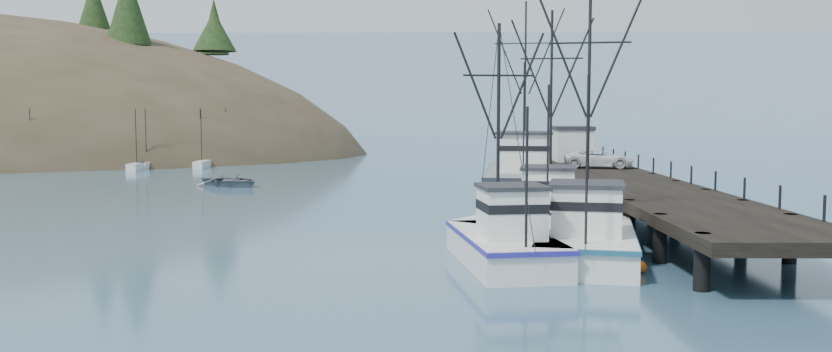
{
  "coord_description": "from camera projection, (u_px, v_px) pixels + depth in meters",
  "views": [
    {
      "loc": [
        2.03,
        -31.37,
        6.22
      ],
      "look_at": [
        1.41,
        13.09,
        2.5
      ],
      "focal_mm": 35.0,
      "sensor_mm": 36.0,
      "label": 1
    }
  ],
  "objects": [
    {
      "name": "distant_ridge",
      "position": [
        459.0,
        133.0,
        201.06
      ],
      "size": [
        360.0,
        40.0,
        26.0
      ],
      "primitive_type": "cube",
      "color": "#9EB2C6",
      "rests_on": "ground"
    },
    {
      "name": "distant_ridge_far",
      "position": [
        270.0,
        132.0,
        216.7
      ],
      "size": [
        180.0,
        25.0,
        18.0
      ],
      "primitive_type": "cube",
      "color": "silver",
      "rests_on": "ground"
    },
    {
      "name": "trawler_near",
      "position": [
        586.0,
        238.0,
        33.81
      ],
      "size": [
        5.78,
        11.92,
        11.92
      ],
      "color": "silver",
      "rests_on": "ground"
    },
    {
      "name": "trawler_mid",
      "position": [
        503.0,
        243.0,
        32.55
      ],
      "size": [
        4.52,
        9.97,
        10.0
      ],
      "color": "silver",
      "rests_on": "ground"
    },
    {
      "name": "trawler_far",
      "position": [
        549.0,
        211.0,
        42.64
      ],
      "size": [
        5.36,
        11.6,
        11.75
      ],
      "color": "silver",
      "rests_on": "ground"
    },
    {
      "name": "pier",
      "position": [
        631.0,
        186.0,
        47.41
      ],
      "size": [
        6.0,
        44.0,
        2.0
      ],
      "color": "black",
      "rests_on": "ground"
    },
    {
      "name": "work_vessel",
      "position": [
        524.0,
        177.0,
        58.81
      ],
      "size": [
        7.09,
        17.66,
        14.41
      ],
      "color": "slate",
      "rests_on": "ground"
    },
    {
      "name": "moored_sailboats",
      "position": [
        128.0,
        163.0,
        87.29
      ],
      "size": [
        25.22,
        16.04,
        6.35
      ],
      "color": "silver",
      "rests_on": "ground"
    },
    {
      "name": "motorboat",
      "position": [
        231.0,
        186.0,
        64.96
      ],
      "size": [
        6.95,
        6.63,
        1.17
      ],
      "primitive_type": "imported",
      "rotation": [
        0.0,
        0.0,
        0.92
      ],
      "color": "slate",
      "rests_on": "ground"
    },
    {
      "name": "pickup_truck",
      "position": [
        599.0,
        158.0,
        57.36
      ],
      "size": [
        5.18,
        2.98,
        1.36
      ],
      "primitive_type": "imported",
      "rotation": [
        0.0,
        0.0,
        1.42
      ],
      "color": "silver",
      "rests_on": "pier"
    },
    {
      "name": "pier_shed",
      "position": [
        573.0,
        144.0,
        64.49
      ],
      "size": [
        3.0,
        3.2,
        2.8
      ],
      "color": "silver",
      "rests_on": "pier"
    },
    {
      "name": "ground",
      "position": [
        376.0,
        267.0,
        31.81
      ],
      "size": [
        400.0,
        400.0,
        0.0
      ],
      "primitive_type": "plane",
      "color": "#32576F",
      "rests_on": "ground"
    }
  ]
}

